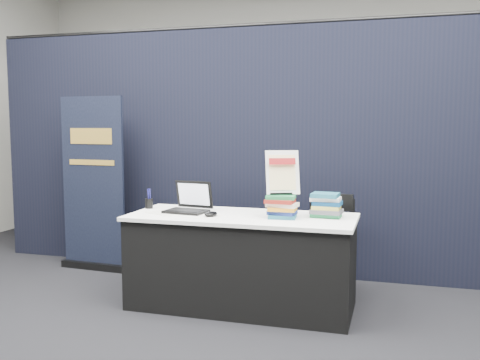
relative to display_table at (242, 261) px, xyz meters
name	(u,v)px	position (x,y,z in m)	size (l,w,h in m)	color
floor	(220,332)	(0.00, -0.55, -0.38)	(8.00, 8.00, 0.00)	black
wall_back	(310,104)	(0.00, 3.45, 1.37)	(8.00, 0.02, 3.50)	#B7B6AD
drape_partition	(272,152)	(0.00, 1.05, 0.82)	(6.00, 0.08, 2.40)	black
display_table	(242,261)	(0.00, 0.00, 0.00)	(1.80, 0.75, 0.75)	black
laptop	(188,205)	(-0.47, 0.02, 0.43)	(0.36, 0.30, 0.25)	black
mouse	(211,214)	(-0.21, -0.13, 0.39)	(0.08, 0.13, 0.04)	black
brochure_left	(177,214)	(-0.51, -0.10, 0.38)	(0.26, 0.19, 0.00)	white
brochure_mid	(166,213)	(-0.62, -0.08, 0.38)	(0.28, 0.20, 0.00)	silver
brochure_right	(203,216)	(-0.28, -0.14, 0.38)	(0.28, 0.20, 0.00)	white
pen_cup	(149,203)	(-0.86, 0.11, 0.42)	(0.07, 0.07, 0.09)	black
book_stack_tall	(281,207)	(0.33, -0.04, 0.46)	(0.22, 0.17, 0.18)	#1C586C
book_stack_short	(326,205)	(0.66, 0.10, 0.47)	(0.22, 0.17, 0.19)	#23834A
info_sign	(282,173)	(0.33, -0.01, 0.72)	(0.28, 0.19, 0.35)	black
pullup_banner	(93,194)	(-1.75, 0.67, 0.40)	(0.74, 0.14, 1.75)	black
stacking_chair	(329,240)	(0.64, 0.51, 0.10)	(0.42, 0.43, 0.86)	black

